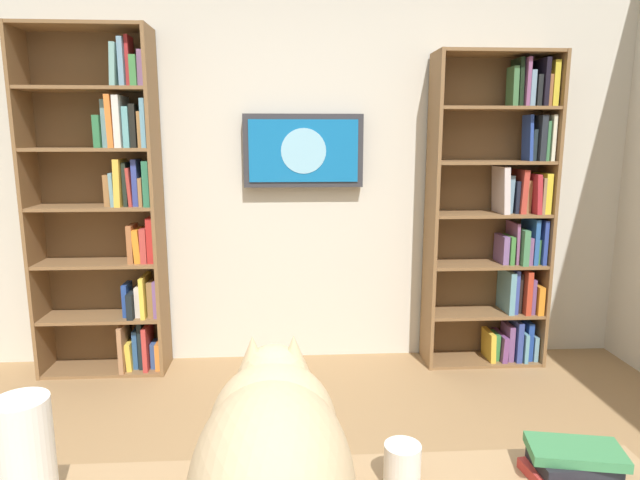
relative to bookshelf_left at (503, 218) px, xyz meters
The scene contains 8 objects.
wall_back 1.40m from the bookshelf_left, ahead, with size 4.52×0.06×2.70m, color beige.
bookshelf_left is the anchor object (origin of this frame).
bookshelf_right 2.48m from the bookshelf_left, ahead, with size 0.78×0.28×2.13m.
wall_mounted_tv 1.36m from the bookshelf_left, ahead, with size 0.76×0.07×0.46m.
cat 2.91m from the bookshelf_left, 60.70° to the left, with size 0.29×0.62×0.37m.
paper_towel_roll 3.06m from the bookshelf_left, 50.86° to the left, with size 0.11×0.11×0.23m, color white.
coffee_mug 2.63m from the bookshelf_left, 63.90° to the left, with size 0.08×0.08×0.10m, color white.
desk_book_stack 2.48m from the bookshelf_left, 71.81° to the left, with size 0.22×0.15×0.08m.
Camera 1 is at (0.05, 1.34, 1.49)m, focal length 30.35 mm.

